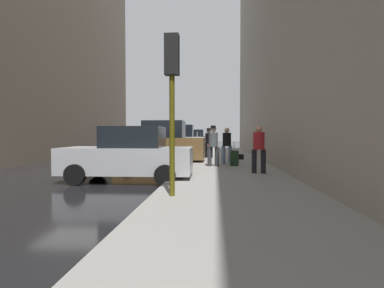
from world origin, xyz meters
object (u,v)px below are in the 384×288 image
at_px(pedestrian_in_red_jacket, 259,147).
at_px(rolling_suitcase, 234,158).
at_px(parked_red_hatchback, 191,141).
at_px(pedestrian_with_beanie, 213,144).
at_px(pedestrian_with_fedora, 209,141).
at_px(pedestrian_in_jeans, 227,144).
at_px(traffic_light, 172,79).
at_px(parked_silver_sedan, 129,155).
at_px(parked_black_suv, 195,138).
at_px(duffel_bag, 241,157).
at_px(parked_white_van, 177,141).
at_px(parked_bronze_suv, 161,144).
at_px(fire_hydrant, 196,154).
at_px(parked_gray_coupe, 186,142).

relative_size(pedestrian_in_red_jacket, rolling_suitcase, 1.64).
bearing_deg(parked_red_hatchback, pedestrian_with_beanie, -82.91).
bearing_deg(pedestrian_with_fedora, rolling_suitcase, -74.75).
bearing_deg(pedestrian_in_jeans, traffic_light, -101.33).
relative_size(parked_silver_sedan, parked_red_hatchback, 0.99).
height_order(parked_black_suv, pedestrian_with_fedora, parked_black_suv).
xyz_separation_m(parked_silver_sedan, duffel_bag, (4.25, 7.33, -0.56)).
bearing_deg(parked_white_van, parked_bronze_suv, -90.00).
height_order(pedestrian_with_fedora, rolling_suitcase, pedestrian_with_fedora).
relative_size(traffic_light, pedestrian_in_red_jacket, 2.11).
xyz_separation_m(fire_hydrant, traffic_light, (0.05, -9.46, 2.26)).
bearing_deg(pedestrian_in_jeans, duffel_bag, 72.26).
bearing_deg(traffic_light, pedestrian_with_beanie, 82.27).
bearing_deg(pedestrian_in_jeans, pedestrian_with_beanie, -120.21).
bearing_deg(parked_white_van, traffic_light, -83.09).
bearing_deg(parked_bronze_suv, traffic_light, -78.18).
relative_size(pedestrian_in_jeans, rolling_suitcase, 1.64).
xyz_separation_m(parked_white_van, parked_red_hatchback, (0.00, 13.12, -0.18)).
relative_size(parked_bronze_suv, pedestrian_with_beanie, 2.60).
bearing_deg(parked_silver_sedan, pedestrian_in_red_jacket, 15.19).
height_order(traffic_light, pedestrian_with_fedora, traffic_light).
height_order(parked_red_hatchback, rolling_suitcase, parked_red_hatchback).
height_order(pedestrian_in_jeans, pedestrian_with_fedora, pedestrian_with_fedora).
height_order(parked_silver_sedan, parked_red_hatchback, same).
bearing_deg(parked_white_van, parked_silver_sedan, -90.00).
relative_size(parked_gray_coupe, pedestrian_in_red_jacket, 2.48).
xyz_separation_m(parked_bronze_suv, duffel_bag, (4.25, 1.44, -0.74)).
height_order(parked_black_suv, duffel_bag, parked_black_suv).
height_order(parked_gray_coupe, pedestrian_in_red_jacket, pedestrian_in_red_jacket).
height_order(rolling_suitcase, duffel_bag, rolling_suitcase).
bearing_deg(parked_black_suv, parked_gray_coupe, -90.00).
xyz_separation_m(pedestrian_in_red_jacket, duffel_bag, (-0.13, 6.14, -0.81)).
xyz_separation_m(parked_gray_coupe, parked_red_hatchback, (-0.00, 6.36, 0.00)).
relative_size(traffic_light, pedestrian_in_jeans, 2.11).
bearing_deg(pedestrian_in_red_jacket, fire_hydrant, 115.82).
bearing_deg(duffel_bag, parked_white_van, 130.38).
relative_size(parked_bronze_suv, pedestrian_with_fedora, 2.60).
height_order(pedestrian_in_jeans, pedestrian_with_beanie, pedestrian_with_beanie).
bearing_deg(parked_black_suv, parked_white_van, -90.00).
xyz_separation_m(parked_silver_sedan, traffic_light, (1.85, -2.97, 1.91)).
distance_m(parked_gray_coupe, pedestrian_with_fedora, 10.97).
distance_m(parked_bronze_suv, parked_red_hatchback, 19.55).
height_order(parked_white_van, pedestrian_in_red_jacket, parked_white_van).
bearing_deg(pedestrian_with_fedora, traffic_light, -92.86).
height_order(parked_black_suv, pedestrian_with_beanie, parked_black_suv).
height_order(parked_gray_coupe, parked_red_hatchback, same).
bearing_deg(duffel_bag, pedestrian_in_jeans, -107.74).
height_order(parked_silver_sedan, pedestrian_with_fedora, pedestrian_with_fedora).
xyz_separation_m(parked_red_hatchback, rolling_suitcase, (3.66, -21.61, -0.36)).
height_order(parked_silver_sedan, parked_white_van, parked_white_van).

